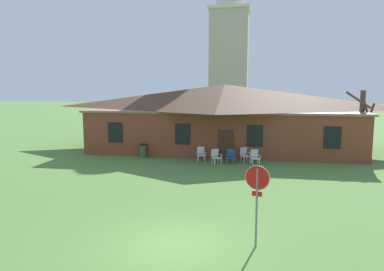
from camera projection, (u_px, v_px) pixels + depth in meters
The scene contains 11 objects.
ground_plane at pixel (174, 245), 11.84m from camera, with size 200.00×200.00×0.00m, color #517A38.
brick_building at pixel (224, 116), 30.21m from camera, with size 21.40×10.40×5.34m.
dome_tower at pixel (229, 52), 46.60m from camera, with size 5.18×5.18×20.74m.
stop_sign at pixel (257, 190), 11.44m from camera, with size 0.78×0.26×2.71m.
lawn_chair_by_porch at pixel (201, 153), 25.25m from camera, with size 0.74×0.79×0.96m.
lawn_chair_near_door at pixel (216, 156), 24.34m from camera, with size 0.82×0.86×0.96m.
lawn_chair_left_end at pixel (230, 156), 24.34m from camera, with size 0.66×0.69×0.96m.
lawn_chair_middle at pixel (245, 154), 25.00m from camera, with size 0.84×0.86×0.96m.
lawn_chair_right_end at pixel (255, 156), 24.14m from camera, with size 0.74×0.78×0.96m.
bare_tree_beside_building at pixel (362, 121), 25.62m from camera, with size 2.05×1.95×4.90m.
trash_bin at pixel (143, 151), 26.29m from camera, with size 0.56×0.56×0.98m.
Camera 1 is at (2.55, -10.95, 5.20)m, focal length 33.57 mm.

